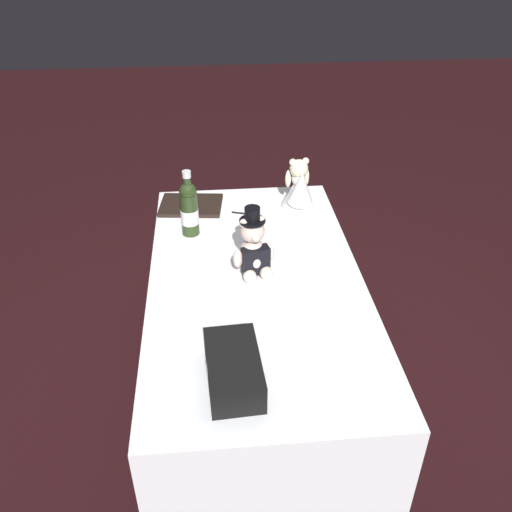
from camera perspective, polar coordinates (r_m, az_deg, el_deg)
name	(u,v)px	position (r m, az deg, el deg)	size (l,w,h in m)	color
ground_plane	(256,405)	(2.57, 0.00, -15.33)	(12.00, 12.00, 0.00)	black
reception_table	(256,347)	(2.31, 0.00, -9.49)	(1.52, 0.81, 0.72)	white
teddy_bear_groom	(253,250)	(2.06, -0.28, 0.67)	(0.16, 0.16, 0.28)	beige
teddy_bear_bride	(299,187)	(2.53, 4.51, 7.23)	(0.20, 0.16, 0.24)	white
champagne_bottle	(189,208)	(2.32, -7.01, 5.01)	(0.08, 0.08, 0.29)	#243417
signing_pen	(247,214)	(2.50, -0.92, 4.42)	(0.05, 0.13, 0.01)	black
gift_case_black	(234,369)	(1.65, -2.35, -11.70)	(0.29, 0.17, 0.10)	black
guestbook	(191,205)	(2.58, -6.80, 5.29)	(0.21, 0.28, 0.02)	black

